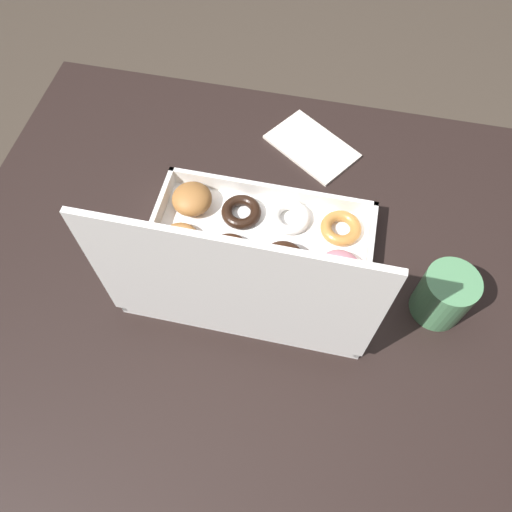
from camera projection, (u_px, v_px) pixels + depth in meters
ground_plane at (248, 395)px, 1.47m from camera, size 8.00×8.00×0.00m
dining_table at (242, 304)px, 0.90m from camera, size 0.94×0.81×0.78m
donut_box at (252, 263)px, 0.74m from camera, size 0.36×0.27×0.28m
coffee_mug at (444, 295)px, 0.72m from camera, size 0.08×0.08×0.09m
paper_napkin at (312, 146)px, 0.92m from camera, size 0.19×0.17×0.01m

